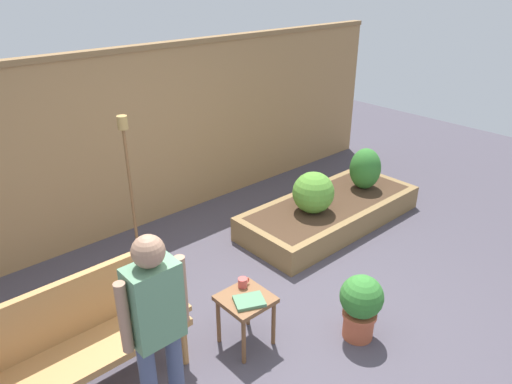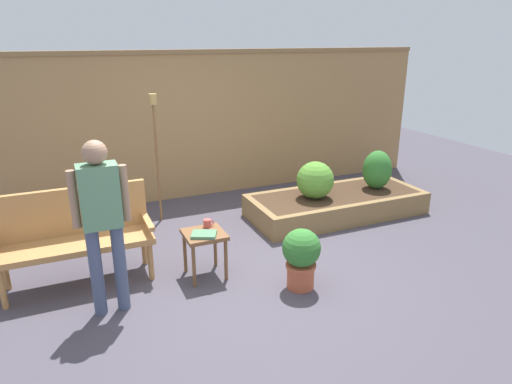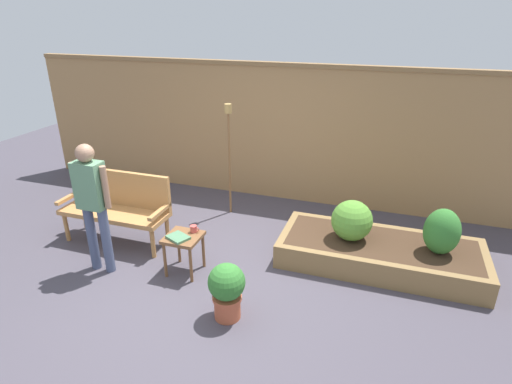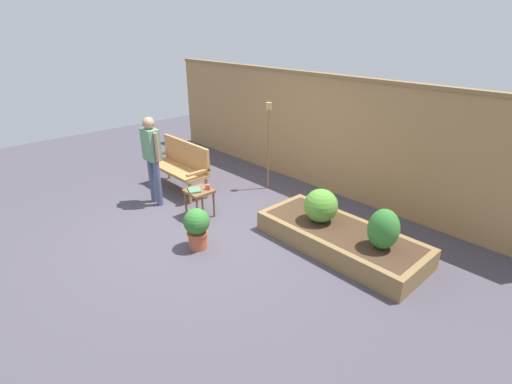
{
  "view_description": "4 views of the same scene",
  "coord_description": "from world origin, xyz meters",
  "px_view_note": "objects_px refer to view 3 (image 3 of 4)",
  "views": [
    {
      "loc": [
        -2.35,
        -2.27,
        2.94
      ],
      "look_at": [
        0.57,
        0.99,
        0.85
      ],
      "focal_mm": 33.24,
      "sensor_mm": 36.0,
      "label": 1
    },
    {
      "loc": [
        -1.5,
        -3.86,
        2.33
      ],
      "look_at": [
        0.37,
        0.41,
        0.72
      ],
      "focal_mm": 31.71,
      "sensor_mm": 36.0,
      "label": 2
    },
    {
      "loc": [
        1.82,
        -3.6,
        2.85
      ],
      "look_at": [
        0.41,
        0.57,
        0.95
      ],
      "focal_mm": 29.44,
      "sensor_mm": 36.0,
      "label": 3
    },
    {
      "loc": [
        4.47,
        -3.05,
        2.95
      ],
      "look_at": [
        0.49,
        0.65,
        0.55
      ],
      "focal_mm": 26.67,
      "sensor_mm": 36.0,
      "label": 4
    }
  ],
  "objects_px": {
    "potted_boxwood": "(227,288)",
    "person_by_bench": "(92,198)",
    "book_on_table": "(178,237)",
    "tiki_torch": "(229,140)",
    "garden_bench": "(118,202)",
    "cup_on_table": "(194,229)",
    "shrub_far_corner": "(442,232)",
    "shrub_near_bench": "(352,220)",
    "side_table": "(184,242)"
  },
  "relations": [
    {
      "from": "potted_boxwood",
      "to": "shrub_near_bench",
      "type": "distance_m",
      "value": 1.8
    },
    {
      "from": "side_table",
      "to": "tiki_torch",
      "type": "xyz_separation_m",
      "value": [
        -0.09,
        1.67,
        0.75
      ]
    },
    {
      "from": "book_on_table",
      "to": "potted_boxwood",
      "type": "height_order",
      "value": "potted_boxwood"
    },
    {
      "from": "side_table",
      "to": "cup_on_table",
      "type": "distance_m",
      "value": 0.19
    },
    {
      "from": "shrub_near_bench",
      "to": "person_by_bench",
      "type": "bearing_deg",
      "value": -157.4
    },
    {
      "from": "garden_bench",
      "to": "shrub_far_corner",
      "type": "relative_size",
      "value": 2.65
    },
    {
      "from": "book_on_table",
      "to": "shrub_far_corner",
      "type": "height_order",
      "value": "shrub_far_corner"
    },
    {
      "from": "shrub_far_corner",
      "to": "side_table",
      "type": "bearing_deg",
      "value": -162.55
    },
    {
      "from": "garden_bench",
      "to": "potted_boxwood",
      "type": "bearing_deg",
      "value": -27.5
    },
    {
      "from": "book_on_table",
      "to": "shrub_far_corner",
      "type": "distance_m",
      "value": 2.98
    },
    {
      "from": "cup_on_table",
      "to": "shrub_far_corner",
      "type": "distance_m",
      "value": 2.83
    },
    {
      "from": "tiki_torch",
      "to": "person_by_bench",
      "type": "height_order",
      "value": "tiki_torch"
    },
    {
      "from": "cup_on_table",
      "to": "shrub_near_bench",
      "type": "bearing_deg",
      "value": 23.65
    },
    {
      "from": "side_table",
      "to": "cup_on_table",
      "type": "xyz_separation_m",
      "value": [
        0.08,
        0.12,
        0.12
      ]
    },
    {
      "from": "cup_on_table",
      "to": "shrub_far_corner",
      "type": "bearing_deg",
      "value": 15.5
    },
    {
      "from": "potted_boxwood",
      "to": "person_by_bench",
      "type": "relative_size",
      "value": 0.39
    },
    {
      "from": "garden_bench",
      "to": "potted_boxwood",
      "type": "relative_size",
      "value": 2.36
    },
    {
      "from": "shrub_far_corner",
      "to": "tiki_torch",
      "type": "bearing_deg",
      "value": 164.75
    },
    {
      "from": "cup_on_table",
      "to": "shrub_near_bench",
      "type": "xyz_separation_m",
      "value": [
        1.72,
        0.76,
        0.03
      ]
    },
    {
      "from": "garden_bench",
      "to": "person_by_bench",
      "type": "bearing_deg",
      "value": -72.0
    },
    {
      "from": "side_table",
      "to": "cup_on_table",
      "type": "height_order",
      "value": "cup_on_table"
    },
    {
      "from": "side_table",
      "to": "book_on_table",
      "type": "relative_size",
      "value": 2.01
    },
    {
      "from": "shrub_far_corner",
      "to": "person_by_bench",
      "type": "bearing_deg",
      "value": -163.01
    },
    {
      "from": "book_on_table",
      "to": "person_by_bench",
      "type": "distance_m",
      "value": 1.05
    },
    {
      "from": "potted_boxwood",
      "to": "tiki_torch",
      "type": "xyz_separation_m",
      "value": [
        -0.87,
        2.26,
        0.8
      ]
    },
    {
      "from": "book_on_table",
      "to": "person_by_bench",
      "type": "xyz_separation_m",
      "value": [
        -0.93,
        -0.2,
        0.44
      ]
    },
    {
      "from": "potted_boxwood",
      "to": "person_by_bench",
      "type": "distance_m",
      "value": 1.86
    },
    {
      "from": "potted_boxwood",
      "to": "shrub_far_corner",
      "type": "height_order",
      "value": "shrub_far_corner"
    },
    {
      "from": "cup_on_table",
      "to": "shrub_far_corner",
      "type": "xyz_separation_m",
      "value": [
        2.72,
        0.76,
        0.05
      ]
    },
    {
      "from": "cup_on_table",
      "to": "potted_boxwood",
      "type": "bearing_deg",
      "value": -45.51
    },
    {
      "from": "shrub_far_corner",
      "to": "garden_bench",
      "type": "bearing_deg",
      "value": -173.57
    },
    {
      "from": "cup_on_table",
      "to": "person_by_bench",
      "type": "relative_size",
      "value": 0.07
    },
    {
      "from": "side_table",
      "to": "potted_boxwood",
      "type": "bearing_deg",
      "value": -37.13
    },
    {
      "from": "book_on_table",
      "to": "tiki_torch",
      "type": "relative_size",
      "value": 0.14
    },
    {
      "from": "book_on_table",
      "to": "shrub_far_corner",
      "type": "bearing_deg",
      "value": 43.55
    },
    {
      "from": "shrub_far_corner",
      "to": "person_by_bench",
      "type": "distance_m",
      "value": 3.94
    },
    {
      "from": "cup_on_table",
      "to": "person_by_bench",
      "type": "distance_m",
      "value": 1.18
    },
    {
      "from": "cup_on_table",
      "to": "person_by_bench",
      "type": "height_order",
      "value": "person_by_bench"
    },
    {
      "from": "potted_boxwood",
      "to": "tiki_torch",
      "type": "relative_size",
      "value": 0.37
    },
    {
      "from": "book_on_table",
      "to": "tiki_torch",
      "type": "height_order",
      "value": "tiki_torch"
    },
    {
      "from": "garden_bench",
      "to": "book_on_table",
      "type": "distance_m",
      "value": 1.26
    },
    {
      "from": "shrub_far_corner",
      "to": "tiki_torch",
      "type": "relative_size",
      "value": 0.33
    },
    {
      "from": "shrub_near_bench",
      "to": "book_on_table",
      "type": "bearing_deg",
      "value": -152.44
    },
    {
      "from": "cup_on_table",
      "to": "book_on_table",
      "type": "distance_m",
      "value": 0.22
    },
    {
      "from": "garden_bench",
      "to": "side_table",
      "type": "bearing_deg",
      "value": -20.02
    },
    {
      "from": "book_on_table",
      "to": "person_by_bench",
      "type": "relative_size",
      "value": 0.15
    },
    {
      "from": "garden_bench",
      "to": "tiki_torch",
      "type": "distance_m",
      "value": 1.76
    },
    {
      "from": "person_by_bench",
      "to": "shrub_near_bench",
      "type": "bearing_deg",
      "value": 22.6
    },
    {
      "from": "tiki_torch",
      "to": "shrub_far_corner",
      "type": "bearing_deg",
      "value": -15.25
    },
    {
      "from": "shrub_near_bench",
      "to": "person_by_bench",
      "type": "distance_m",
      "value": 3.01
    }
  ]
}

